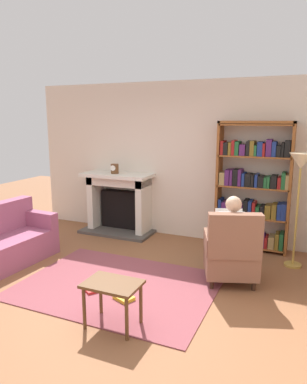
{
  "coord_description": "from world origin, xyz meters",
  "views": [
    {
      "loc": [
        2.09,
        -3.35,
        2.07
      ],
      "look_at": [
        0.1,
        1.2,
        1.05
      ],
      "focal_mm": 33.5,
      "sensor_mm": 36.0,
      "label": 1
    }
  ],
  "objects": [
    {
      "name": "back_wall",
      "position": [
        0.0,
        2.55,
        1.35
      ],
      "size": [
        5.6,
        0.1,
        2.7
      ],
      "primitive_type": "cube",
      "color": "beige",
      "rests_on": "ground"
    },
    {
      "name": "ground",
      "position": [
        0.0,
        0.0,
        0.0
      ],
      "size": [
        14.0,
        14.0,
        0.0
      ],
      "primitive_type": "plane",
      "color": "brown"
    },
    {
      "name": "scattered_books",
      "position": [
        0.02,
        0.13,
        0.03
      ],
      "size": [
        0.71,
        0.55,
        0.04
      ],
      "color": "gold",
      "rests_on": "area_rug"
    },
    {
      "name": "fireplace",
      "position": [
        -1.06,
        2.3,
        0.58
      ],
      "size": [
        1.32,
        0.64,
        1.1
      ],
      "color": "#4C4742",
      "rests_on": "ground"
    },
    {
      "name": "floor_lamp",
      "position": [
        1.99,
        1.86,
        1.37
      ],
      "size": [
        0.32,
        0.32,
        1.62
      ],
      "color": "#B7933F",
      "rests_on": "ground"
    },
    {
      "name": "armchair_reading",
      "position": [
        1.29,
        0.94,
        0.42
      ],
      "size": [
        0.81,
        0.8,
        0.97
      ],
      "rotation": [
        0.0,
        0.0,
        3.49
      ],
      "color": "#331E14",
      "rests_on": "ground"
    },
    {
      "name": "side_table",
      "position": [
        0.4,
        -0.5,
        0.4
      ],
      "size": [
        0.56,
        0.39,
        0.47
      ],
      "color": "brown",
      "rests_on": "ground"
    },
    {
      "name": "seated_reader",
      "position": [
        1.25,
        1.05,
        0.62
      ],
      "size": [
        0.49,
        0.59,
        1.14
      ],
      "rotation": [
        0.0,
        0.0,
        3.49
      ],
      "color": "silver",
      "rests_on": "ground"
    },
    {
      "name": "bookshelf",
      "position": [
        1.31,
        2.33,
        0.98
      ],
      "size": [
        1.13,
        0.32,
        2.04
      ],
      "color": "brown",
      "rests_on": "ground"
    },
    {
      "name": "area_rug",
      "position": [
        0.0,
        0.3,
        0.01
      ],
      "size": [
        2.4,
        1.8,
        0.01
      ],
      "primitive_type": "cube",
      "color": "brown",
      "rests_on": "ground"
    },
    {
      "name": "mantel_clock",
      "position": [
        -1.1,
        2.2,
        1.19
      ],
      "size": [
        0.14,
        0.14,
        0.17
      ],
      "color": "brown",
      "rests_on": "fireplace"
    }
  ]
}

